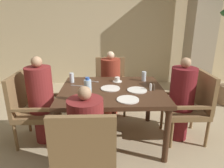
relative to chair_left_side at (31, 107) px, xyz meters
The scene contains 23 objects.
ground_plane 1.17m from the chair_left_side, ahead, with size 16.00×16.00×0.00m, color tan.
wall_back 2.87m from the chair_left_side, 67.18° to the left, with size 8.00×0.06×2.80m.
pillar_stone 3.70m from the chair_left_side, 32.94° to the left, with size 0.50×0.50×2.70m.
dining_table 1.07m from the chair_left_side, ahead, with size 1.31×1.09×0.73m.
chair_left_side is the anchor object (origin of this frame).
diner_in_left_chair 0.17m from the chair_left_side, ahead, with size 0.32×0.32×1.16m.
chair_far_side 1.42m from the chair_left_side, 41.85° to the left, with size 0.52×0.52×0.93m.
diner_in_far_chair 1.33m from the chair_left_side, 37.19° to the left, with size 0.32×0.32×1.08m.
chair_right_side 2.12m from the chair_left_side, ahead, with size 0.52×0.52×0.93m.
diner_in_right_chair 1.97m from the chair_left_side, ahead, with size 0.32×0.32×1.13m.
chair_near_corner 1.24m from the chair_left_side, 49.97° to the right, with size 0.52×0.52×0.93m.
diner_in_near_chair 1.13m from the chair_left_side, 45.25° to the right, with size 0.32×0.32×1.05m.
plate_main_left 1.06m from the chair_left_side, ahead, with size 0.25×0.25×0.01m.
plate_main_right 1.39m from the chair_left_side, ahead, with size 0.25×0.25×0.01m.
plate_dessert_center 1.29m from the chair_left_side, 16.49° to the right, with size 0.25×0.25×0.01m.
teacup_with_saucer 1.21m from the chair_left_side, 15.07° to the left, with size 0.13×0.13×0.07m.
water_bottle 0.95m from the chair_left_side, 26.98° to the right, with size 0.08×0.08×0.28m.
glass_tall_near 1.59m from the chair_left_side, 12.30° to the left, with size 0.06×0.06×0.14m.
glass_tall_mid 0.65m from the chair_left_side, 30.33° to the left, with size 0.06×0.06×0.14m.
salt_shaker 1.56m from the chair_left_side, ahead, with size 0.03×0.03×0.09m.
pepper_shaker 1.60m from the chair_left_side, ahead, with size 0.03×0.03×0.08m.
fork_beside_plate 0.90m from the chair_left_side, 21.44° to the left, with size 0.17×0.09×0.00m.
knife_beside_plate 0.67m from the chair_left_side, 12.55° to the left, with size 0.19×0.06×0.00m.
Camera 1 is at (-0.08, -2.39, 1.60)m, focal length 32.00 mm.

